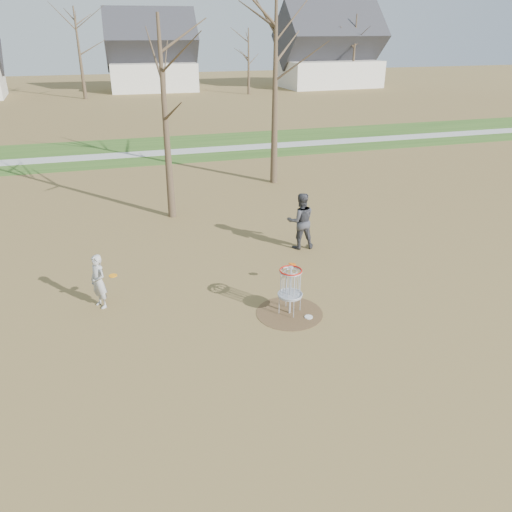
{
  "coord_description": "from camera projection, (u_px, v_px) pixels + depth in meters",
  "views": [
    {
      "loc": [
        -4.13,
        -10.84,
        7.01
      ],
      "look_at": [
        -0.5,
        1.5,
        1.1
      ],
      "focal_mm": 35.0,
      "sensor_mm": 36.0,
      "label": 1
    }
  ],
  "objects": [
    {
      "name": "footpath",
      "position": [
        180.0,
        152.0,
        30.87
      ],
      "size": [
        160.0,
        1.5,
        0.01
      ],
      "primitive_type": "cube",
      "color": "#9E9E99",
      "rests_on": "green_band"
    },
    {
      "name": "bare_trees",
      "position": [
        169.0,
        49.0,
        42.87
      ],
      "size": [
        52.62,
        44.98,
        9.0
      ],
      "color": "#382B1E",
      "rests_on": "ground"
    },
    {
      "name": "houses_row",
      "position": [
        173.0,
        60.0,
        58.9
      ],
      "size": [
        56.51,
        10.01,
        7.26
      ],
      "color": "silver",
      "rests_on": "ground"
    },
    {
      "name": "ground",
      "position": [
        289.0,
        313.0,
        13.44
      ],
      "size": [
        160.0,
        160.0,
        0.0
      ],
      "primitive_type": "plane",
      "color": "brown",
      "rests_on": "ground"
    },
    {
      "name": "dirt_circle",
      "position": [
        289.0,
        313.0,
        13.44
      ],
      "size": [
        1.8,
        1.8,
        0.01
      ],
      "primitive_type": "cylinder",
      "color": "#47331E",
      "rests_on": "ground"
    },
    {
      "name": "player_throwing",
      "position": [
        301.0,
        221.0,
        17.05
      ],
      "size": [
        1.04,
        0.85,
        1.98
      ],
      "primitive_type": "imported",
      "rotation": [
        0.0,
        0.0,
        3.03
      ],
      "color": "#37373D",
      "rests_on": "ground"
    },
    {
      "name": "disc_grounded",
      "position": [
        309.0,
        317.0,
        13.22
      ],
      "size": [
        0.22,
        0.22,
        0.02
      ],
      "primitive_type": "cylinder",
      "color": "silver",
      "rests_on": "dirt_circle"
    },
    {
      "name": "discs_in_play",
      "position": [
        211.0,
        269.0,
        13.97
      ],
      "size": [
        5.26,
        0.43,
        0.3
      ],
      "color": "#FF650D",
      "rests_on": "ground"
    },
    {
      "name": "player_standing",
      "position": [
        99.0,
        282.0,
        13.46
      ],
      "size": [
        0.61,
        0.67,
        1.53
      ],
      "primitive_type": "imported",
      "rotation": [
        0.0,
        0.0,
        -1.0
      ],
      "color": "#A2A2A2",
      "rests_on": "ground"
    },
    {
      "name": "green_band",
      "position": [
        177.0,
        148.0,
        31.75
      ],
      "size": [
        160.0,
        8.0,
        0.01
      ],
      "primitive_type": "cube",
      "color": "#2D5119",
      "rests_on": "ground"
    },
    {
      "name": "disc_golf_basket",
      "position": [
        290.0,
        283.0,
        13.06
      ],
      "size": [
        0.64,
        0.64,
        1.35
      ],
      "color": "#9EA3AD",
      "rests_on": "ground"
    }
  ]
}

